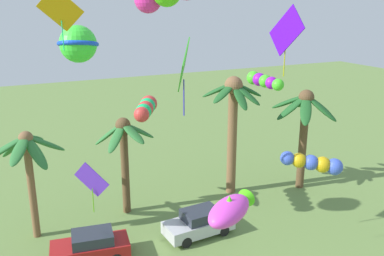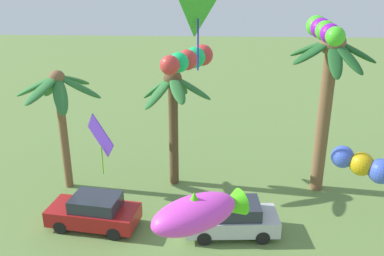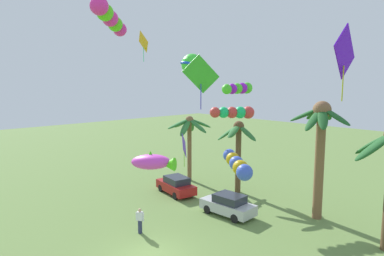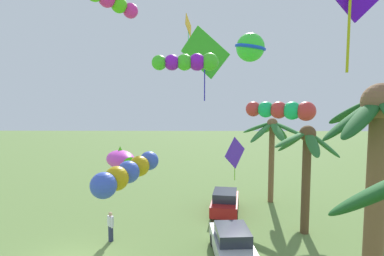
{
  "view_description": "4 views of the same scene",
  "coord_description": "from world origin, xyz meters",
  "views": [
    {
      "loc": [
        -10.42,
        -11.32,
        12.61
      ],
      "look_at": [
        -2.62,
        5.25,
        7.12
      ],
      "focal_mm": 39.25,
      "sensor_mm": 36.0,
      "label": 1
    },
    {
      "loc": [
        -2.09,
        -8.11,
        10.92
      ],
      "look_at": [
        -2.74,
        5.47,
        5.64
      ],
      "focal_mm": 40.03,
      "sensor_mm": 36.0,
      "label": 2
    },
    {
      "loc": [
        14.45,
        -10.0,
        9.36
      ],
      "look_at": [
        -2.08,
        4.98,
        6.34
      ],
      "focal_mm": 32.23,
      "sensor_mm": 36.0,
      "label": 3
    },
    {
      "loc": [
        13.66,
        5.81,
        7.63
      ],
      "look_at": [
        -2.43,
        5.61,
        6.11
      ],
      "focal_mm": 30.09,
      "sensor_mm": 36.0,
      "label": 4
    }
  ],
  "objects": [
    {
      "name": "kite_tube_8",
      "position": [
        -3.09,
        10.29,
        6.98
      ],
      "size": [
        2.16,
        3.32,
        0.98
      ],
      "color": "red"
    },
    {
      "name": "spectator_0",
      "position": [
        -2.8,
        1.28,
        0.81
      ],
      "size": [
        0.47,
        0.4,
        1.59
      ],
      "color": "#2D3351",
      "rests_on": "ground"
    },
    {
      "name": "palm_tree_3",
      "position": [
        -3.97,
        11.91,
        4.48
      ],
      "size": [
        3.7,
        3.85,
        6.11
      ],
      "color": "brown",
      "rests_on": "ground"
    },
    {
      "name": "kite_diamond_3",
      "position": [
        -6.73,
        8.32,
        4.08
      ],
      "size": [
        1.45,
        1.46,
        2.79
      ],
      "color": "#5A2BC6"
    },
    {
      "name": "kite_tube_0",
      "position": [
        3.12,
        3.45,
        5.09
      ],
      "size": [
        2.76,
        1.89,
        1.15
      ],
      "color": "blue"
    },
    {
      "name": "kite_tube_2",
      "position": [
        1.36,
        5.5,
        8.96
      ],
      "size": [
        0.74,
        2.52,
        0.68
      ],
      "color": "#45D327"
    },
    {
      "name": "kite_fish_4",
      "position": [
        -2.36,
        2.03,
        4.49
      ],
      "size": [
        3.01,
        2.43,
        1.22
      ],
      "color": "#E742D1"
    },
    {
      "name": "kite_diamond_10",
      "position": [
        -2.57,
        6.24,
        9.8
      ],
      "size": [
        1.21,
        2.42,
        3.69
      ],
      "color": "green"
    },
    {
      "name": "palm_tree_0",
      "position": [
        -9.44,
        11.29,
        4.79
      ],
      "size": [
        4.2,
        4.2,
        6.18
      ],
      "color": "brown",
      "rests_on": "ground"
    },
    {
      "name": "palm_tree_1",
      "position": [
        3.38,
        11.68,
        5.84
      ],
      "size": [
        4.15,
        3.97,
        8.09
      ],
      "color": "brown",
      "rests_on": "ground"
    },
    {
      "name": "parked_car_0",
      "position": [
        -1.1,
        7.53,
        0.75
      ],
      "size": [
        4.01,
        1.97,
        1.51
      ],
      "color": "#BCBCC1",
      "rests_on": "ground"
    },
    {
      "name": "kite_ball_9",
      "position": [
        -6.72,
        9.19,
        10.73
      ],
      "size": [
        2.59,
        2.6,
        1.77
      ],
      "color": "#3AE036"
    },
    {
      "name": "parked_car_1",
      "position": [
        -7.12,
        7.75,
        0.75
      ],
      "size": [
        4.11,
        2.26,
        1.51
      ],
      "color": "#A51919",
      "rests_on": "ground"
    },
    {
      "name": "kite_diamond_5",
      "position": [
        -7.97,
        5.3,
        12.35
      ],
      "size": [
        1.68,
        0.35,
        2.35
      ],
      "color": "#E5A30D"
    }
  ]
}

